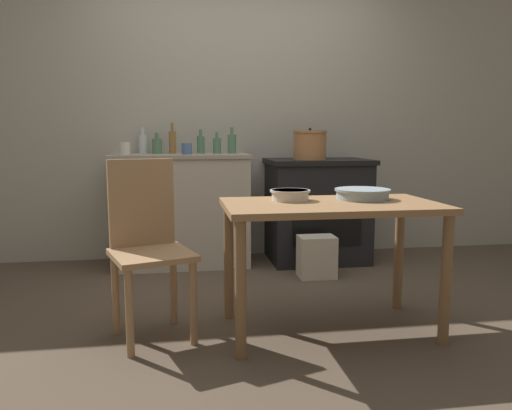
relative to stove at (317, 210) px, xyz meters
The scene contains 18 objects.
ground_plane 1.47m from the stove, 117.85° to the right, with size 14.00×14.00×0.00m, color brown.
wall_back 1.11m from the stove, 152.32° to the left, with size 8.00×0.07×2.55m.
counter_cabinet 1.17m from the stove, behind, with size 1.14×0.56×0.93m.
stove is the anchor object (origin of this frame).
work_table 1.61m from the stove, 103.30° to the right, with size 1.16×0.65×0.72m.
chair 1.99m from the stove, 132.93° to the right, with size 0.50×0.50×0.96m.
flour_sack 0.61m from the stove, 105.59° to the right, with size 0.28×0.20×0.32m, color beige.
stock_pot 0.57m from the stove, 138.84° to the right, with size 0.28×0.28×0.26m.
mixing_bowl_large 1.49m from the stove, 95.92° to the right, with size 0.31×0.31×0.06m.
mixing_bowl_small 1.58m from the stove, 111.62° to the right, with size 0.23×0.23×0.06m.
bottle_far_left 1.15m from the stove, behind, with size 0.06×0.06×0.20m.
bottle_left 1.03m from the stove, behind, with size 0.07×0.07×0.18m.
bottle_mid_left 1.47m from the stove, behind, with size 0.08×0.08×0.18m.
bottle_center_left 1.37m from the stove, behind, with size 0.06×0.06×0.26m.
bottle_center 1.60m from the stove, behind, with size 0.07×0.07×0.22m.
bottle_center_right 0.93m from the stove, behind, with size 0.07×0.07×0.22m.
cup_mid_right 1.23m from the stove, behind, with size 0.08×0.08×0.09m, color #4C6B99.
cup_right 1.69m from the stove, behind, with size 0.09×0.09×0.10m, color silver.
Camera 1 is at (-0.54, -2.90, 1.09)m, focal length 35.00 mm.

